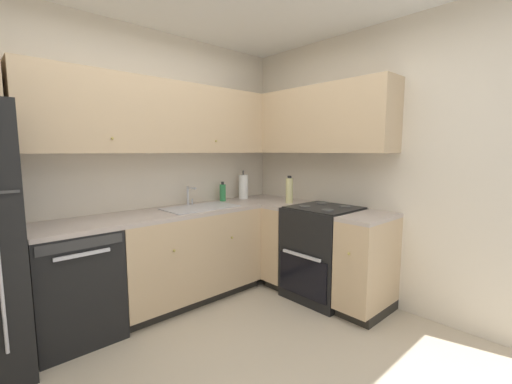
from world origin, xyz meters
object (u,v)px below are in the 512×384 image
oven_range (323,252)px  soap_bottle (223,192)px  dishwasher (73,284)px  oil_bottle (289,190)px  paper_towel_roll (243,187)px

oven_range → soap_bottle: soap_bottle is taller
dishwasher → oil_bottle: bearing=-11.9°
dishwasher → oil_bottle: (2.01, -0.42, 0.60)m
paper_towel_roll → oven_range: bearing=-81.0°
paper_towel_roll → oil_bottle: (0.14, -0.58, -0.00)m
oil_bottle → oven_range: bearing=-87.5°
oven_range → paper_towel_roll: 1.19m
dishwasher → paper_towel_roll: paper_towel_roll is taller
oven_range → soap_bottle: 1.26m
dishwasher → oven_range: (2.03, -0.87, 0.02)m
dishwasher → paper_towel_roll: 1.97m
oven_range → oil_bottle: bearing=92.5°
soap_bottle → oil_bottle: size_ratio=0.73×
soap_bottle → paper_towel_roll: bearing=-4.0°
dishwasher → paper_towel_roll: bearing=4.9°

